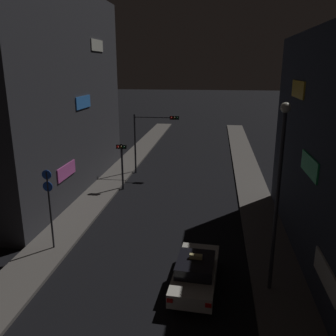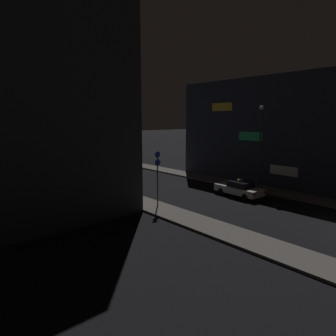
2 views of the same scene
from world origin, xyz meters
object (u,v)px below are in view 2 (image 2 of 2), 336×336
taxi (239,189)px  sign_pole_left (157,174)px  traffic_light_overhead (98,145)px  traffic_light_left_kerb (106,160)px  street_lamp_near_block (260,140)px

taxi → sign_pole_left: sign_pole_left is taller
taxi → traffic_light_overhead: size_ratio=0.84×
traffic_light_overhead → sign_pole_left: (-2.67, -14.63, -1.19)m
traffic_light_left_kerb → traffic_light_overhead: bearing=72.0°
taxi → street_lamp_near_block: 5.36m
taxi → street_lamp_near_block: size_ratio=0.57×
traffic_light_overhead → street_lamp_near_block: bearing=-63.7°
traffic_light_overhead → street_lamp_near_block: 18.72m
traffic_light_left_kerb → sign_pole_left: (-1.16, -10.01, 0.03)m
traffic_light_left_kerb → street_lamp_near_block: street_lamp_near_block is taller
traffic_light_overhead → traffic_light_left_kerb: (-1.51, -4.63, -1.22)m
traffic_light_left_kerb → street_lamp_near_block: bearing=-51.1°
sign_pole_left → street_lamp_near_block: size_ratio=0.54×
taxi → sign_pole_left: (-7.71, 2.22, 1.99)m
traffic_light_overhead → traffic_light_left_kerb: bearing=-108.0°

